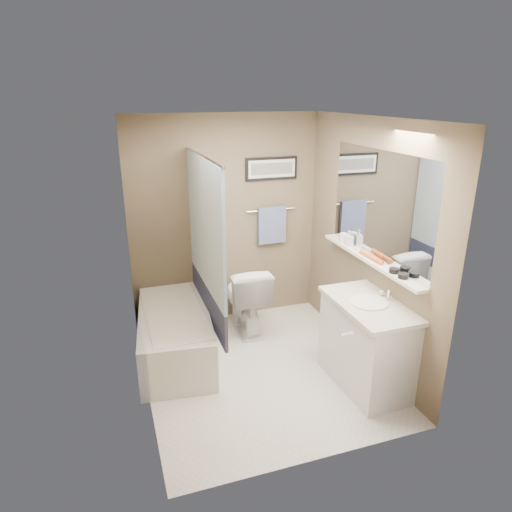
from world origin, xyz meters
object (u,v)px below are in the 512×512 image
object	(u,v)px
vanity	(367,346)
soap_bottle	(349,238)
bathtub	(175,334)
toilet	(245,297)
glass_jar	(344,238)
candle_bowl_far	(394,271)
hair_brush_front	(375,259)
hair_brush_back	(368,255)
candle_bowl_near	(403,276)

from	to	relation	value
vanity	soap_bottle	bearing A→B (deg)	74.25
soap_bottle	bathtub	bearing A→B (deg)	170.53
toilet	glass_jar	distance (m)	1.31
bathtub	candle_bowl_far	xyz separation A→B (m)	(1.79, -1.09, 0.89)
toilet	candle_bowl_far	distance (m)	1.84
vanity	candle_bowl_far	world-z (taller)	candle_bowl_far
toilet	hair_brush_front	world-z (taller)	hair_brush_front
toilet	glass_jar	bearing A→B (deg)	153.38
hair_brush_front	hair_brush_back	size ratio (longest dim) A/B	1.00
candle_bowl_near	hair_brush_front	world-z (taller)	hair_brush_front
bathtub	candle_bowl_far	world-z (taller)	candle_bowl_far
candle_bowl_near	hair_brush_back	world-z (taller)	hair_brush_back
bathtub	vanity	world-z (taller)	vanity
candle_bowl_near	soap_bottle	world-z (taller)	soap_bottle
candle_bowl_far	glass_jar	xyz separation A→B (m)	(0.00, 0.90, 0.03)
candle_bowl_far	hair_brush_front	bearing A→B (deg)	90.00
hair_brush_back	soap_bottle	xyz separation A→B (m)	(0.00, 0.37, 0.06)
bathtub	glass_jar	world-z (taller)	glass_jar
candle_bowl_near	glass_jar	bearing A→B (deg)	90.00
bathtub	hair_brush_back	xyz separation A→B (m)	(1.79, -0.67, 0.89)
toilet	candle_bowl_far	size ratio (longest dim) A/B	8.86
candle_bowl_far	soap_bottle	xyz separation A→B (m)	(0.00, 0.79, 0.06)
hair_brush_front	soap_bottle	size ratio (longest dim) A/B	1.40
toilet	vanity	size ratio (longest dim) A/B	0.89
candle_bowl_far	soap_bottle	world-z (taller)	soap_bottle
candle_bowl_far	glass_jar	size ratio (longest dim) A/B	0.90
candle_bowl_near	hair_brush_back	size ratio (longest dim) A/B	0.41
toilet	hair_brush_front	bearing A→B (deg)	131.98
glass_jar	toilet	bearing A→B (deg)	151.42
candle_bowl_near	candle_bowl_far	xyz separation A→B (m)	(0.00, 0.13, 0.00)
vanity	candle_bowl_far	xyz separation A→B (m)	(0.19, -0.03, 0.73)
glass_jar	candle_bowl_far	bearing A→B (deg)	-90.00
candle_bowl_far	soap_bottle	size ratio (longest dim) A/B	0.57
candle_bowl_far	hair_brush_back	bearing A→B (deg)	90.00
bathtub	hair_brush_front	distance (m)	2.14
hair_brush_front	hair_brush_back	distance (m)	0.12
soap_bottle	candle_bowl_near	bearing A→B (deg)	-90.00
bathtub	glass_jar	bearing A→B (deg)	0.38
toilet	candle_bowl_near	xyz separation A→B (m)	(0.93, -1.54, 0.74)
glass_jar	candle_bowl_near	bearing A→B (deg)	-90.00
vanity	hair_brush_back	bearing A→B (deg)	62.57
candle_bowl_near	hair_brush_back	xyz separation A→B (m)	(0.00, 0.55, 0.00)
candle_bowl_near	hair_brush_front	xyz separation A→B (m)	(0.00, 0.43, 0.00)
toilet	soap_bottle	bearing A→B (deg)	148.54
vanity	hair_brush_front	size ratio (longest dim) A/B	4.09
candle_bowl_near	hair_brush_front	bearing A→B (deg)	90.00
toilet	candle_bowl_near	bearing A→B (deg)	123.12
bathtub	candle_bowl_far	size ratio (longest dim) A/B	16.67
vanity	soap_bottle	xyz separation A→B (m)	(0.19, 0.76, 0.79)
toilet	hair_brush_back	bearing A→B (deg)	135.33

